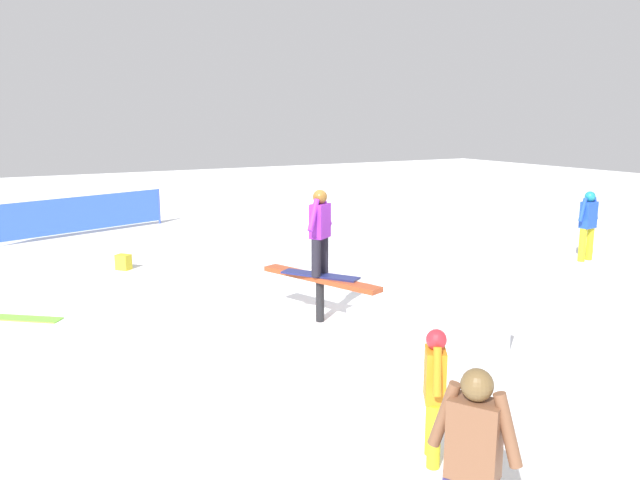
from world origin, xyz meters
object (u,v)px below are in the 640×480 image
Objects in this scene: main_rider_on_rail at (320,233)px; loose_snowboard_white at (330,275)px; rail_feature at (320,283)px; loose_snowboard_lime at (22,318)px; bystander_orange at (434,388)px; backpack_on_snow at (124,262)px; bystander_brown at (473,460)px; bystander_blue at (588,222)px.

loose_snowboard_white is (2.55, -1.68, -1.48)m from main_rider_on_rail.
rail_feature is at bearing 146.69° from loose_snowboard_white.
loose_snowboard_white is 1.13× the size of loose_snowboard_lime.
backpack_on_snow is at bearing 40.12° from bystander_orange.
main_rider_on_rail is (0.00, 0.00, 0.84)m from rail_feature.
loose_snowboard_white is (2.55, -1.68, -0.64)m from rail_feature.
bystander_orange is at bearing 153.59° from loose_snowboard_lime.
main_rider_on_rail is 0.89× the size of bystander_brown.
bystander_brown reaches higher than backpack_on_snow.
loose_snowboard_white is at bearing -141.40° from loose_snowboard_lime.
main_rider_on_rail reaches higher than backpack_on_snow.
backpack_on_snow is at bearing 54.71° from loose_snowboard_white.
rail_feature is 1.49× the size of loose_snowboard_white.
main_rider_on_rail reaches higher than bystander_blue.
bystander_orange is at bearing -32.97° from backpack_on_snow.
main_rider_on_rail is 1.05× the size of bystander_orange.
bystander_orange reaches higher than backpack_on_snow.
main_rider_on_rail is 4.17× the size of backpack_on_snow.
bystander_brown reaches higher than rail_feature.
bystander_orange is (-4.25, 1.11, 0.11)m from rail_feature.
loose_snowboard_white is 4.53× the size of backpack_on_snow.
bystander_orange is at bearing 25.91° from bystander_blue.
bystander_brown is (-5.55, 1.83, 0.24)m from rail_feature.
rail_feature is 4.39m from bystander_orange.
loose_snowboard_lime is (-0.03, 5.99, 0.00)m from loose_snowboard_white.
bystander_blue is 4.81× the size of backpack_on_snow.
bystander_orange is at bearing 145.70° from rail_feature.
backpack_on_snow is at bearing -91.53° from loose_snowboard_lime.
rail_feature is 7.65m from bystander_blue.
rail_feature is 6.74× the size of backpack_on_snow.
loose_snowboard_lime is 3.50m from backpack_on_snow.
bystander_orange is 3.98× the size of backpack_on_snow.
bystander_orange is 1.00× the size of loose_snowboard_lime.
rail_feature reaches higher than loose_snowboard_white.
bystander_blue is 1.21× the size of loose_snowboard_lime.
bystander_brown reaches higher than bystander_orange.
rail_feature is 0.84m from main_rider_on_rail.
backpack_on_snow is (2.65, 3.75, 0.16)m from loose_snowboard_white.
bystander_blue is at bearing -117.74° from main_rider_on_rail.
backpack_on_snow is at bearing 1.97° from rail_feature.
main_rider_on_rail is at bearing 1.89° from bystander_blue.
main_rider_on_rail is 1.04× the size of loose_snowboard_lime.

